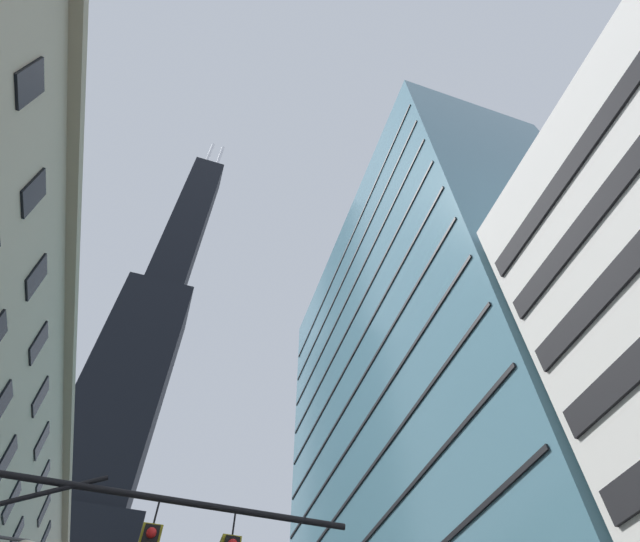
% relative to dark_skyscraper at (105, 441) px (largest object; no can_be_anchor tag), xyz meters
% --- Properties ---
extents(dark_skyscraper, '(23.44, 23.44, 200.84)m').
position_rel_dark_skyscraper_xyz_m(dark_skyscraper, '(0.00, 0.00, 0.00)').
color(dark_skyscraper, black).
rests_on(dark_skyscraper, ground).
extents(glass_office_midrise, '(15.52, 37.80, 53.97)m').
position_rel_dark_skyscraper_xyz_m(glass_office_midrise, '(34.52, -66.51, -32.10)').
color(glass_office_midrise, teal).
rests_on(glass_office_midrise, ground).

